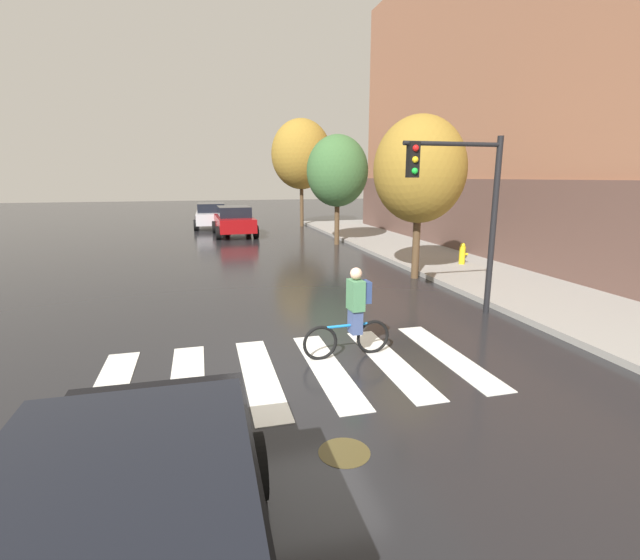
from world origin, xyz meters
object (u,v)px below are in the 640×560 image
street_tree_near (420,170)px  fire_hydrant (462,254)px  sedan_far (211,215)px  street_tree_far (301,154)px  sedan_mid (234,221)px  cyclist (354,313)px  traffic_light_near (465,196)px  street_tree_mid (337,171)px  manhole_cover (344,452)px

street_tree_near → fire_hydrant: bearing=24.5°
sedan_far → fire_hydrant: bearing=-62.3°
street_tree_far → sedan_far: bearing=173.7°
sedan_mid → cyclist: bearing=-87.5°
traffic_light_near → sedan_far: bearing=103.7°
street_tree_near → street_tree_mid: bearing=92.0°
fire_hydrant → street_tree_near: (-2.45, -1.11, 2.97)m
street_tree_mid → street_tree_far: size_ratio=0.75×
manhole_cover → cyclist: (1.09, 2.88, 0.84)m
street_tree_near → street_tree_mid: 8.03m
traffic_light_near → street_tree_near: (0.89, 4.05, 0.64)m
traffic_light_near → fire_hydrant: (3.33, 5.16, -2.33)m
sedan_far → street_tree_near: 18.58m
sedan_far → street_tree_mid: 11.32m
street_tree_mid → cyclist: bearing=-105.6°
sedan_mid → street_tree_far: 7.29m
cyclist → street_tree_far: bearing=79.9°
sedan_far → fire_hydrant: (8.53, -16.24, -0.30)m
fire_hydrant → cyclist: bearing=-133.5°
fire_hydrant → street_tree_mid: street_tree_mid is taller
sedan_mid → cyclist: (0.80, -18.66, -0.01)m
street_tree_mid → street_tree_far: street_tree_far is taller
sedan_mid → street_tree_near: size_ratio=0.94×
street_tree_near → traffic_light_near: bearing=-102.4°
sedan_mid → street_tree_mid: size_ratio=0.92×
traffic_light_near → street_tree_near: bearing=77.6°
street_tree_near → street_tree_far: street_tree_far is taller
cyclist → street_tree_mid: street_tree_mid is taller
manhole_cover → cyclist: size_ratio=0.37×
manhole_cover → street_tree_far: street_tree_far is taller
sedan_mid → sedan_far: bearing=104.1°
street_tree_far → cyclist: bearing=-100.1°
cyclist → fire_hydrant: bearing=46.5°
street_tree_mid → street_tree_far: 8.75m
sedan_far → fire_hydrant: 18.34m
traffic_light_near → street_tree_mid: bearing=87.1°
sedan_mid → street_tree_mid: street_tree_mid is taller
traffic_light_near → sedan_mid: bearing=103.5°
sedan_far → traffic_light_near: (5.20, -21.40, 2.03)m
cyclist → street_tree_mid: 14.64m
street_tree_near → cyclist: bearing=-125.4°
sedan_mid → traffic_light_near: bearing=-76.5°
manhole_cover → traffic_light_near: 7.00m
street_tree_mid → manhole_cover: bearing=-106.5°
sedan_mid → fire_hydrant: bearing=-57.7°
manhole_cover → traffic_light_near: traffic_light_near is taller
sedan_far → street_tree_near: bearing=-70.7°
manhole_cover → cyclist: 3.19m
street_tree_far → street_tree_mid: bearing=-91.0°
manhole_cover → sedan_mid: (0.29, 21.54, 0.85)m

